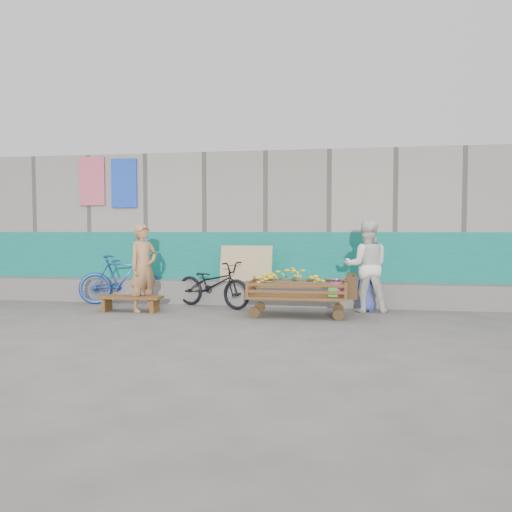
% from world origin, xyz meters
% --- Properties ---
extents(ground, '(80.00, 80.00, 0.00)m').
position_xyz_m(ground, '(0.00, 0.00, 0.00)').
color(ground, '#524F4A').
rests_on(ground, ground).
extents(building_wall, '(12.00, 3.50, 3.00)m').
position_xyz_m(building_wall, '(-0.00, 4.05, 1.47)').
color(building_wall, gray).
rests_on(building_wall, ground).
extents(banana_cart, '(1.79, 0.82, 0.76)m').
position_xyz_m(banana_cart, '(1.34, 1.15, 0.52)').
color(banana_cart, brown).
rests_on(banana_cart, ground).
extents(bench, '(1.11, 0.33, 0.28)m').
position_xyz_m(bench, '(-1.58, 1.13, 0.20)').
color(bench, brown).
rests_on(bench, ground).
extents(vendor_man, '(0.61, 0.68, 1.55)m').
position_xyz_m(vendor_man, '(-1.37, 1.24, 0.78)').
color(vendor_man, '#AE794D').
rests_on(vendor_man, ground).
extents(woman, '(0.80, 0.63, 1.62)m').
position_xyz_m(woman, '(2.53, 1.79, 0.81)').
color(woman, white).
rests_on(woman, ground).
extents(child, '(0.45, 0.35, 0.83)m').
position_xyz_m(child, '(2.53, 1.81, 0.42)').
color(child, '#3C4EB1').
rests_on(child, ground).
extents(bicycle_dark, '(1.74, 1.18, 0.86)m').
position_xyz_m(bicycle_dark, '(-0.26, 1.85, 0.43)').
color(bicycle_dark, black).
rests_on(bicycle_dark, ground).
extents(bicycle_blue, '(1.64, 1.04, 0.96)m').
position_xyz_m(bicycle_blue, '(-2.16, 2.05, 0.48)').
color(bicycle_blue, navy).
rests_on(bicycle_blue, ground).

